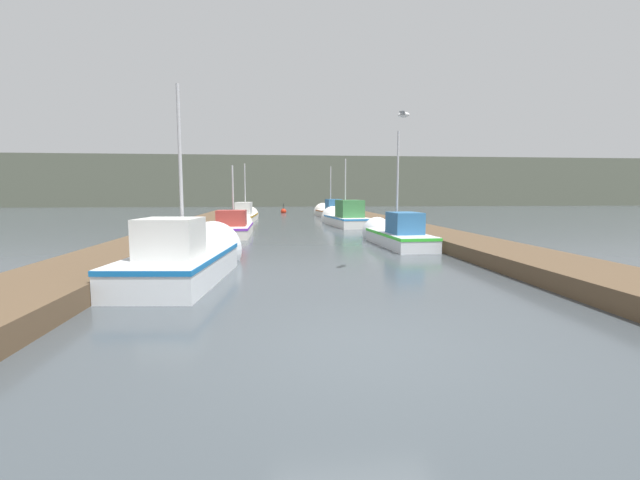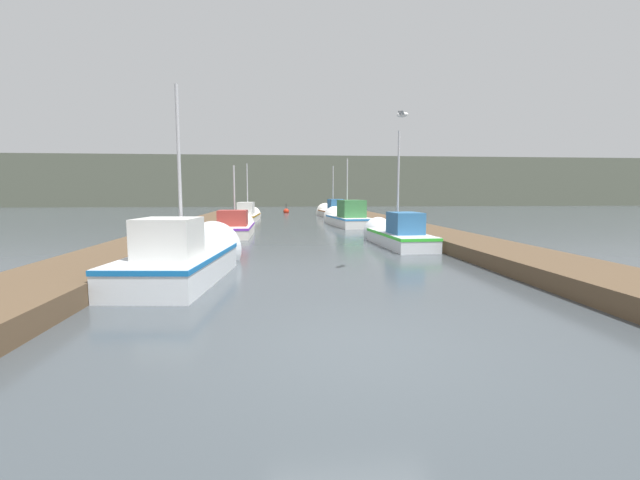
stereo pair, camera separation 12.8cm
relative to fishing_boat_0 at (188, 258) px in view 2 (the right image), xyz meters
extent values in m
plane|color=#3D4449|center=(3.26, -5.28, -0.44)|extent=(200.00, 200.00, 0.00)
cube|color=brown|center=(-2.30, 10.72, -0.24)|extent=(2.22, 40.00, 0.41)
cube|color=brown|center=(8.81, 10.72, -0.24)|extent=(2.22, 40.00, 0.41)
cube|color=#565B4C|center=(3.26, 59.55, 3.24)|extent=(120.00, 16.00, 7.36)
cube|color=silver|center=(-0.07, -0.72, -0.12)|extent=(2.21, 4.38, 0.64)
cube|color=#1665AF|center=(-0.07, -0.72, 0.14)|extent=(2.24, 4.42, 0.10)
cone|color=silver|center=(0.19, 1.89, -0.12)|extent=(1.80, 1.19, 1.70)
cube|color=silver|center=(-0.13, -1.24, 0.62)|extent=(1.32, 1.37, 0.83)
cylinder|color=#B2B2B7|center=(-0.04, -0.40, 2.10)|extent=(0.08, 0.08, 3.79)
cube|color=silver|center=(6.76, 5.14, -0.18)|extent=(1.62, 4.48, 0.53)
cube|color=green|center=(6.76, 5.14, 0.03)|extent=(1.65, 4.51, 0.10)
cone|color=silver|center=(6.64, 7.76, -0.18)|extent=(1.38, 0.89, 1.34)
cube|color=#2D6699|center=(6.78, 4.59, 0.47)|extent=(1.09, 1.46, 0.78)
cylinder|color=#B2B2B7|center=(6.74, 5.47, 1.99)|extent=(0.08, 0.08, 3.80)
cube|color=silver|center=(0.11, 9.77, -0.18)|extent=(1.62, 4.27, 0.51)
cube|color=purple|center=(0.11, 9.77, 0.01)|extent=(1.65, 4.30, 0.10)
cone|color=silver|center=(0.11, 12.40, -0.18)|extent=(1.54, 0.98, 1.54)
cube|color=#99332D|center=(0.11, 9.24, 0.43)|extent=(1.29, 1.23, 0.71)
cylinder|color=#B2B2B7|center=(0.11, 10.09, 1.46)|extent=(0.08, 0.08, 2.78)
cube|color=silver|center=(6.39, 15.01, -0.15)|extent=(2.20, 5.14, 0.58)
cube|color=#2C81CF|center=(6.39, 15.01, 0.08)|extent=(2.23, 5.17, 0.10)
cone|color=silver|center=(6.07, 18.06, -0.15)|extent=(1.72, 1.31, 1.61)
cube|color=#387A42|center=(6.45, 14.39, 0.64)|extent=(1.50, 2.00, 1.00)
cylinder|color=#B2B2B7|center=(6.35, 15.38, 1.88)|extent=(0.08, 0.08, 3.48)
cube|color=silver|center=(-0.08, 20.44, -0.20)|extent=(1.63, 5.22, 0.48)
cube|color=#AB7610|center=(-0.08, 20.44, -0.02)|extent=(1.66, 5.25, 0.10)
cone|color=silver|center=(0.03, 23.56, -0.20)|extent=(1.41, 1.11, 1.37)
cube|color=silver|center=(-0.11, 19.80, 0.48)|extent=(1.11, 1.87, 0.88)
cylinder|color=#B2B2B7|center=(-0.07, 20.83, 1.85)|extent=(0.08, 0.08, 3.62)
cube|color=silver|center=(6.72, 24.63, -0.17)|extent=(2.19, 5.15, 0.54)
cube|color=#B15C2D|center=(6.72, 24.63, 0.04)|extent=(2.23, 5.18, 0.10)
cone|color=silver|center=(6.42, 27.69, -0.17)|extent=(1.73, 1.28, 1.63)
cube|color=#2D6699|center=(6.79, 24.01, 0.58)|extent=(1.22, 1.60, 0.95)
cylinder|color=#B2B2B7|center=(6.69, 25.01, 1.93)|extent=(0.08, 0.08, 3.66)
cylinder|color=#473523|center=(7.68, 22.30, 0.02)|extent=(0.23, 0.23, 0.92)
cylinder|color=silver|center=(7.68, 22.30, 0.50)|extent=(0.27, 0.27, 0.04)
cylinder|color=#473523|center=(7.65, 27.15, 0.07)|extent=(0.25, 0.25, 1.02)
cylinder|color=silver|center=(7.65, 27.15, 0.60)|extent=(0.29, 0.29, 0.04)
cylinder|color=#473523|center=(7.84, 29.13, 0.05)|extent=(0.24, 0.24, 0.99)
cylinder|color=silver|center=(7.84, 29.13, 0.57)|extent=(0.27, 0.27, 0.04)
sphere|color=red|center=(2.89, 32.33, -0.29)|extent=(0.57, 0.57, 0.57)
cylinder|color=black|center=(2.89, 32.33, 0.25)|extent=(0.06, 0.06, 0.50)
ellipsoid|color=white|center=(5.18, -0.33, 3.42)|extent=(0.31, 0.25, 0.12)
cube|color=gray|center=(5.25, -0.20, 3.44)|extent=(0.23, 0.30, 0.07)
cube|color=gray|center=(5.12, -0.45, 3.44)|extent=(0.23, 0.30, 0.07)
camera|label=1|loc=(2.11, -10.54, 1.57)|focal=24.00mm
camera|label=2|loc=(2.24, -10.55, 1.57)|focal=24.00mm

